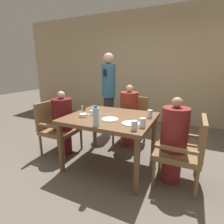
{
  "coord_description": "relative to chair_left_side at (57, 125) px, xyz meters",
  "views": [
    {
      "loc": [
        1.01,
        -2.12,
        1.43
      ],
      "look_at": [
        0.0,
        0.05,
        0.8
      ],
      "focal_mm": 28.0,
      "sensor_mm": 36.0,
      "label": 1
    }
  ],
  "objects": [
    {
      "name": "diner_in_far_chair",
      "position": [
        1.0,
        0.78,
        0.1
      ],
      "size": [
        0.32,
        0.32,
        1.12
      ],
      "color": "maroon",
      "rests_on": "ground_plane"
    },
    {
      "name": "diner_in_right_chair",
      "position": [
        1.86,
        0.0,
        0.09
      ],
      "size": [
        0.32,
        0.32,
        1.09
      ],
      "color": "maroon",
      "rests_on": "ground_plane"
    },
    {
      "name": "pepper_shaker",
      "position": [
        0.49,
        0.11,
        0.32
      ],
      "size": [
        0.03,
        0.03,
        0.07
      ],
      "color": "#4C3D2D",
      "rests_on": "dining_table"
    },
    {
      "name": "glass_tall_mid",
      "position": [
        1.47,
        -0.38,
        0.34
      ],
      "size": [
        0.07,
        0.07,
        0.11
      ],
      "color": "silver",
      "rests_on": "dining_table"
    },
    {
      "name": "wall_back",
      "position": [
        1.0,
        2.47,
        0.93
      ],
      "size": [
        8.0,
        0.06,
        2.8
      ],
      "color": "tan",
      "rests_on": "ground_plane"
    },
    {
      "name": "diner_in_left_chair",
      "position": [
        0.14,
        0.0,
        0.07
      ],
      "size": [
        0.32,
        0.32,
        1.06
      ],
      "color": "#5B1419",
      "rests_on": "ground_plane"
    },
    {
      "name": "ground_plane",
      "position": [
        1.0,
        0.0,
        -0.47
      ],
      "size": [
        16.0,
        16.0,
        0.0
      ],
      "primitive_type": "plane",
      "color": "#60564C"
    },
    {
      "name": "salt_shaker",
      "position": [
        0.46,
        0.11,
        0.32
      ],
      "size": [
        0.03,
        0.03,
        0.07
      ],
      "color": "white",
      "rests_on": "dining_table"
    },
    {
      "name": "glass_tall_far",
      "position": [
        1.52,
        0.16,
        0.34
      ],
      "size": [
        0.07,
        0.07,
        0.11
      ],
      "color": "silver",
      "rests_on": "dining_table"
    },
    {
      "name": "fork_beside_plate",
      "position": [
        0.88,
        0.08,
        0.28
      ],
      "size": [
        0.18,
        0.06,
        0.0
      ],
      "color": "silver",
      "rests_on": "dining_table"
    },
    {
      "name": "water_bottle",
      "position": [
        1.03,
        -0.45,
        0.4
      ],
      "size": [
        0.07,
        0.07,
        0.25
      ],
      "color": "#A3C6DB",
      "rests_on": "dining_table"
    },
    {
      "name": "standing_host",
      "position": [
        0.38,
        1.21,
        0.44
      ],
      "size": [
        0.29,
        0.32,
        1.7
      ],
      "color": "#2D2D33",
      "rests_on": "ground_plane"
    },
    {
      "name": "plate_main_right",
      "position": [
        1.06,
        -0.15,
        0.29
      ],
      "size": [
        0.22,
        0.22,
        0.01
      ],
      "color": "white",
      "rests_on": "dining_table"
    },
    {
      "name": "chair_left_side",
      "position": [
        0.0,
        0.0,
        0.0
      ],
      "size": [
        0.53,
        0.53,
        0.87
      ],
      "color": "brown",
      "rests_on": "ground_plane"
    },
    {
      "name": "chair_far_side",
      "position": [
        1.0,
        0.92,
        0.0
      ],
      "size": [
        0.53,
        0.53,
        0.87
      ],
      "color": "brown",
      "rests_on": "ground_plane"
    },
    {
      "name": "bowl_small",
      "position": [
        0.68,
        -0.19,
        0.3
      ],
      "size": [
        0.11,
        0.11,
        0.04
      ],
      "color": "white",
      "rests_on": "dining_table"
    },
    {
      "name": "chair_right_side",
      "position": [
        2.0,
        0.0,
        0.0
      ],
      "size": [
        0.53,
        0.53,
        0.87
      ],
      "color": "brown",
      "rests_on": "ground_plane"
    },
    {
      "name": "dining_table",
      "position": [
        1.0,
        0.0,
        0.19
      ],
      "size": [
        1.19,
        1.02,
        0.75
      ],
      "color": "brown",
      "rests_on": "ground_plane"
    },
    {
      "name": "teacup_with_saucer",
      "position": [
        0.73,
        -0.05,
        0.31
      ],
      "size": [
        0.11,
        0.11,
        0.07
      ],
      "color": "white",
      "rests_on": "dining_table"
    },
    {
      "name": "plate_main_left",
      "position": [
        1.37,
        -0.19,
        0.29
      ],
      "size": [
        0.22,
        0.22,
        0.01
      ],
      "color": "white",
      "rests_on": "dining_table"
    },
    {
      "name": "glass_tall_near",
      "position": [
        1.53,
        -0.25,
        0.34
      ],
      "size": [
        0.07,
        0.07,
        0.11
      ],
      "color": "silver",
      "rests_on": "dining_table"
    }
  ]
}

